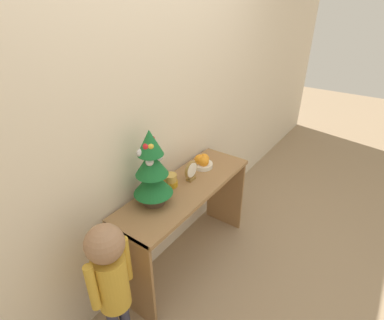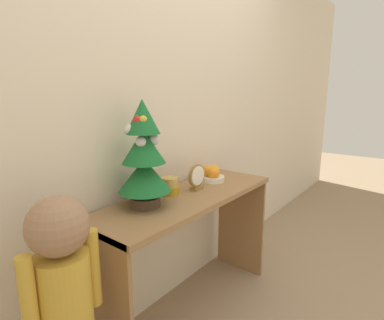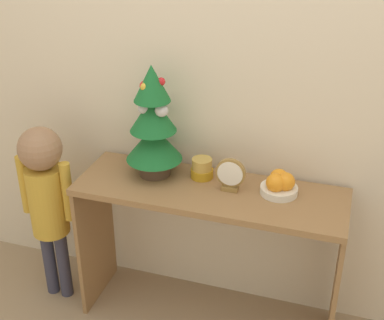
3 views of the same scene
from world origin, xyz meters
name	(u,v)px [view 1 (image 1 of 3)]	position (x,y,z in m)	size (l,w,h in m)	color
ground_plane	(207,270)	(0.00, 0.00, 0.00)	(12.00, 12.00, 0.00)	#997F60
back_wall	(157,112)	(0.00, 0.44, 1.25)	(7.00, 0.05, 2.50)	beige
console_table	(187,204)	(0.00, 0.20, 0.57)	(1.21, 0.40, 0.74)	olive
mini_tree	(152,170)	(-0.28, 0.26, 0.99)	(0.26, 0.26, 0.52)	#4C3828
fruit_bowl	(202,162)	(0.30, 0.26, 0.78)	(0.16, 0.16, 0.10)	silver
singing_bowl	(170,181)	(-0.06, 0.29, 0.78)	(0.10, 0.10, 0.09)	#B78419
desk_clock	(191,171)	(0.09, 0.22, 0.81)	(0.13, 0.04, 0.15)	olive
child_figure	(111,275)	(-0.79, 0.12, 0.63)	(0.28, 0.21, 0.96)	#38384C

